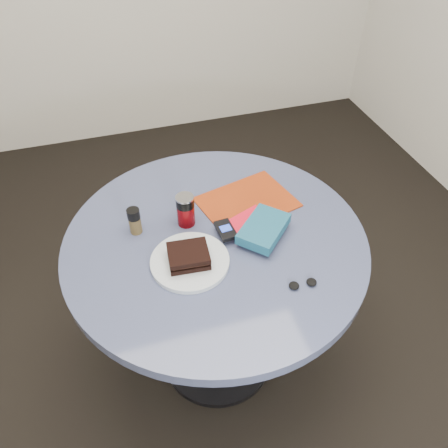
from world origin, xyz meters
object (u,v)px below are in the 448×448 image
object	(u,v)px
pepper_grinder	(135,221)
sandwich	(189,256)
soda_can	(186,210)
novel	(264,229)
mp3_player	(226,230)
headphones	(303,284)
table	(216,269)
magazine	(247,202)
red_book	(248,224)
plate	(190,261)

from	to	relation	value
pepper_grinder	sandwich	bearing A→B (deg)	-55.10
soda_can	novel	size ratio (longest dim) A/B	0.63
pepper_grinder	mp3_player	bearing A→B (deg)	-20.78
pepper_grinder	mp3_player	size ratio (longest dim) A/B	1.01
sandwich	novel	world-z (taller)	sandwich
mp3_player	headphones	distance (m)	0.31
sandwich	pepper_grinder	xyz separation A→B (m)	(-0.13, 0.19, 0.01)
sandwich	soda_can	bearing A→B (deg)	79.08
mp3_player	pepper_grinder	bearing A→B (deg)	159.22
table	novel	distance (m)	0.25
sandwich	headphones	distance (m)	0.35
soda_can	magazine	distance (m)	0.24
soda_can	pepper_grinder	xyz separation A→B (m)	(-0.17, 0.01, -0.01)
red_book	table	bearing A→B (deg)	165.51
table	sandwich	xyz separation A→B (m)	(-0.11, -0.09, 0.20)
novel	mp3_player	size ratio (longest dim) A/B	1.91
magazine	red_book	bearing A→B (deg)	-121.29
pepper_grinder	headphones	size ratio (longest dim) A/B	1.10
sandwich	mp3_player	distance (m)	0.17
sandwich	magazine	size ratio (longest dim) A/B	0.41
plate	mp3_player	distance (m)	0.16
novel	mp3_player	distance (m)	0.12
magazine	mp3_player	xyz separation A→B (m)	(-0.12, -0.14, 0.02)
plate	red_book	bearing A→B (deg)	24.58
pepper_grinder	headphones	world-z (taller)	pepper_grinder
sandwich	pepper_grinder	distance (m)	0.23
magazine	headphones	bearing A→B (deg)	-99.57
table	sandwich	world-z (taller)	sandwich
table	mp3_player	xyz separation A→B (m)	(0.03, -0.01, 0.19)
plate	novel	size ratio (longest dim) A/B	1.35
plate	soda_can	xyz separation A→B (m)	(0.03, 0.18, 0.05)
pepper_grinder	mp3_player	distance (m)	0.30
magazine	novel	size ratio (longest dim) A/B	1.77
sandwich	mp3_player	bearing A→B (deg)	30.83
red_book	mp3_player	xyz separation A→B (m)	(-0.09, -0.02, 0.01)
magazine	novel	distance (m)	0.18
plate	pepper_grinder	size ratio (longest dim) A/B	2.56
sandwich	magazine	xyz separation A→B (m)	(0.27, 0.23, -0.03)
table	sandwich	size ratio (longest dim) A/B	7.63
red_book	mp3_player	bearing A→B (deg)	171.69
red_book	plate	bearing A→B (deg)	-177.50
soda_can	headphones	world-z (taller)	soda_can
headphones	soda_can	bearing A→B (deg)	125.98
soda_can	mp3_player	bearing A→B (deg)	-42.18
sandwich	mp3_player	world-z (taller)	sandwich
plate	table	bearing A→B (deg)	39.47
pepper_grinder	red_book	xyz separation A→B (m)	(0.37, -0.08, -0.04)
sandwich	novel	bearing A→B (deg)	10.11
table	red_book	xyz separation A→B (m)	(0.12, 0.02, 0.18)
red_book	pepper_grinder	bearing A→B (deg)	144.91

